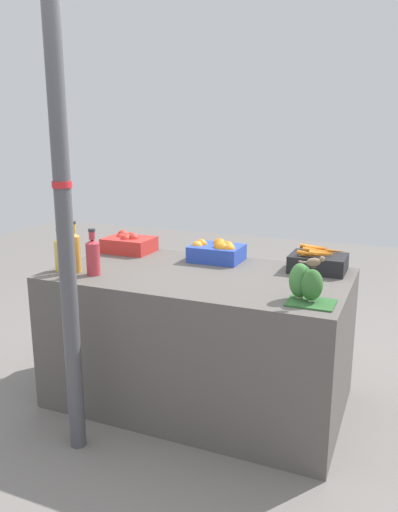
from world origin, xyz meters
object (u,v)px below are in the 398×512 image
(apple_crate, at_px, (129,243))
(broccoli_pile, at_px, (304,283))
(juice_bottle_ruby, at_px, (93,256))
(support_pole, at_px, (63,194))
(orange_crate, at_px, (217,251))
(juice_bottle_golden, at_px, (60,253))
(sparrow_bird, at_px, (315,262))
(juice_bottle_amber, at_px, (74,251))
(carrot_crate, at_px, (318,261))

(apple_crate, xyz_separation_m, broccoli_pile, (1.31, -0.57, 0.03))
(apple_crate, relative_size, juice_bottle_ruby, 1.19)
(support_pole, xyz_separation_m, broccoli_pile, (1.05, 0.42, -0.42))
(apple_crate, distance_m, orange_crate, 0.65)
(juice_bottle_golden, xyz_separation_m, juice_bottle_ruby, (0.23, 0.00, 0.00))
(orange_crate, relative_size, juice_bottle_golden, 1.26)
(support_pole, distance_m, juice_bottle_golden, 0.68)
(broccoli_pile, bearing_deg, juice_bottle_golden, -179.43)
(juice_bottle_ruby, distance_m, sparrow_bird, 1.24)
(broccoli_pile, bearing_deg, juice_bottle_amber, -179.39)
(orange_crate, xyz_separation_m, broccoli_pile, (0.66, -0.56, 0.02))
(juice_bottle_amber, bearing_deg, carrot_crate, 24.30)
(carrot_crate, distance_m, juice_bottle_golden, 1.50)
(juice_bottle_ruby, bearing_deg, carrot_crate, 26.61)
(juice_bottle_ruby, bearing_deg, broccoli_pile, 0.68)
(carrot_crate, distance_m, juice_bottle_ruby, 1.30)
(juice_bottle_golden, bearing_deg, apple_crate, 79.38)
(support_pole, distance_m, juice_bottle_amber, 0.62)
(support_pole, bearing_deg, broccoli_pile, 21.98)
(juice_bottle_golden, height_order, sparrow_bird, juice_bottle_golden)
(juice_bottle_amber, distance_m, juice_bottle_ruby, 0.13)
(apple_crate, bearing_deg, juice_bottle_golden, -100.62)
(carrot_crate, relative_size, juice_bottle_ruby, 1.19)
(carrot_crate, bearing_deg, juice_bottle_amber, -155.70)
(broccoli_pile, distance_m, juice_bottle_amber, 1.32)
(apple_crate, bearing_deg, sparrow_bird, -24.17)
(carrot_crate, relative_size, juice_bottle_golden, 1.26)
(apple_crate, xyz_separation_m, juice_bottle_golden, (-0.11, -0.58, 0.05))
(carrot_crate, relative_size, broccoli_pile, 1.39)
(orange_crate, distance_m, sparrow_bird, 0.94)
(apple_crate, bearing_deg, orange_crate, -0.84)
(apple_crate, height_order, juice_bottle_golden, juice_bottle_golden)
(broccoli_pile, height_order, juice_bottle_golden, juice_bottle_golden)
(sparrow_bird, bearing_deg, support_pole, 160.41)
(juice_bottle_golden, height_order, juice_bottle_amber, juice_bottle_amber)
(carrot_crate, xyz_separation_m, juice_bottle_ruby, (-1.16, -0.58, 0.05))
(orange_crate, height_order, juice_bottle_amber, juice_bottle_amber)
(sparrow_bird, bearing_deg, juice_bottle_amber, 140.09)
(juice_bottle_amber, distance_m, sparrow_bird, 1.37)
(broccoli_pile, bearing_deg, support_pole, -158.02)
(juice_bottle_amber, height_order, sparrow_bird, juice_bottle_amber)
(broccoli_pile, bearing_deg, sparrow_bird, -40.18)
(carrot_crate, distance_m, sparrow_bird, 0.63)
(support_pole, height_order, broccoli_pile, support_pole)
(juice_bottle_ruby, bearing_deg, apple_crate, 101.39)
(orange_crate, height_order, sparrow_bird, sparrow_bird)
(juice_bottle_amber, relative_size, sparrow_bird, 2.64)
(broccoli_pile, relative_size, juice_bottle_golden, 0.90)
(juice_bottle_amber, relative_size, juice_bottle_ruby, 1.13)
(carrot_crate, bearing_deg, sparrow_bird, -82.29)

